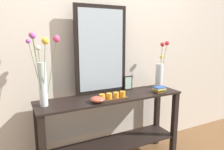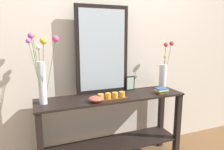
% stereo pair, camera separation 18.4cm
% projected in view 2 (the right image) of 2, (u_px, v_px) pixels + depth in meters
% --- Properties ---
extents(wall_back, '(6.40, 0.08, 2.70)m').
position_uv_depth(wall_back, '(102.00, 40.00, 2.29)').
color(wall_back, beige).
rests_on(wall_back, ground).
extents(console_table, '(1.53, 0.39, 0.79)m').
position_uv_depth(console_table, '(112.00, 123.00, 2.16)').
color(console_table, black).
rests_on(console_table, ground).
extents(mirror_leaning, '(0.57, 0.03, 0.92)m').
position_uv_depth(mirror_leaning, '(102.00, 50.00, 2.15)').
color(mirror_leaning, black).
rests_on(mirror_leaning, console_table).
extents(tall_vase_left, '(0.28, 0.26, 0.64)m').
position_uv_depth(tall_vase_left, '(42.00, 71.00, 1.81)').
color(tall_vase_left, silver).
rests_on(tall_vase_left, console_table).
extents(vase_right, '(0.18, 0.13, 0.55)m').
position_uv_depth(vase_right, '(163.00, 73.00, 2.38)').
color(vase_right, silver).
rests_on(vase_right, console_table).
extents(candle_tray, '(0.32, 0.09, 0.07)m').
position_uv_depth(candle_tray, '(112.00, 97.00, 1.99)').
color(candle_tray, '#472D1C').
rests_on(candle_tray, console_table).
extents(picture_frame_small, '(0.11, 0.01, 0.16)m').
position_uv_depth(picture_frame_small, '(130.00, 83.00, 2.32)').
color(picture_frame_small, black).
rests_on(picture_frame_small, console_table).
extents(decorative_bowl, '(0.14, 0.14, 0.05)m').
position_uv_depth(decorative_bowl, '(96.00, 99.00, 1.92)').
color(decorative_bowl, '#B24C38').
rests_on(decorative_bowl, console_table).
extents(book_stack, '(0.15, 0.11, 0.06)m').
position_uv_depth(book_stack, '(162.00, 90.00, 2.20)').
color(book_stack, orange).
rests_on(book_stack, console_table).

